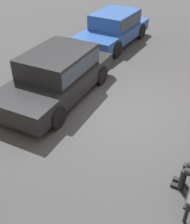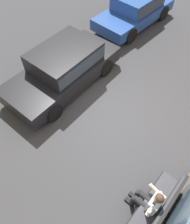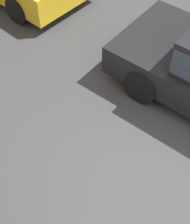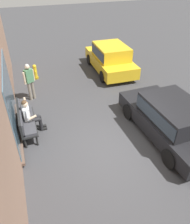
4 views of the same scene
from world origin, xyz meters
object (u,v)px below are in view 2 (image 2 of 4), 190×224
object	(u,v)px
parked_car_mid	(64,66)
bench	(157,209)
person_on_phone	(150,202)
parked_car_near	(136,8)

from	to	relation	value
parked_car_mid	bench	bearing A→B (deg)	68.94
person_on_phone	parked_car_mid	size ratio (longest dim) A/B	0.31
parked_car_near	parked_car_mid	xyz separation A→B (m)	(4.95, 0.36, 0.03)
bench	person_on_phone	size ratio (longest dim) A/B	1.37
parked_car_mid	parked_car_near	bearing A→B (deg)	-175.89
bench	parked_car_mid	distance (m)	5.26
bench	parked_car_near	distance (m)	8.63
bench	person_on_phone	world-z (taller)	person_on_phone
bench	parked_car_mid	world-z (taller)	parked_car_mid
bench	person_on_phone	xyz separation A→B (m)	(0.02, -0.23, 0.12)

